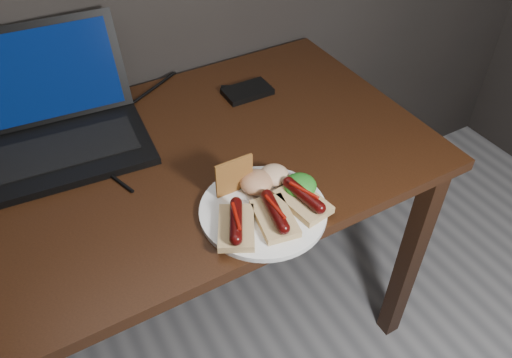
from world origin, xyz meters
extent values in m
cube|color=black|center=(0.00, 1.38, 0.73)|extent=(1.40, 0.70, 0.03)
cube|color=black|center=(0.65, 1.08, 0.36)|extent=(0.05, 0.05, 0.72)
cube|color=black|center=(0.65, 1.68, 0.36)|extent=(0.05, 0.05, 0.72)
cube|color=black|center=(-0.13, 1.52, 0.76)|extent=(0.42, 0.28, 0.02)
cube|color=black|center=(-0.13, 1.52, 0.77)|extent=(0.35, 0.16, 0.00)
cube|color=black|center=(-0.11, 1.68, 0.88)|extent=(0.41, 0.13, 0.23)
cube|color=#061D40|center=(-0.11, 1.68, 0.88)|extent=(0.37, 0.11, 0.20)
cube|color=black|center=(0.38, 1.54, 0.76)|extent=(0.13, 0.08, 0.02)
cylinder|color=black|center=(-0.06, 1.41, 0.75)|extent=(0.06, 0.17, 0.01)
cylinder|color=black|center=(0.15, 1.68, 0.75)|extent=(0.20, 0.11, 0.01)
cylinder|color=black|center=(0.39, 1.57, 0.75)|extent=(0.13, 0.08, 0.01)
cylinder|color=white|center=(0.19, 1.13, 0.76)|extent=(0.28, 0.28, 0.01)
cube|color=tan|center=(0.11, 1.10, 0.77)|extent=(0.12, 0.13, 0.02)
cylinder|color=#450407|center=(0.11, 1.10, 0.79)|extent=(0.07, 0.10, 0.02)
sphere|color=#450407|center=(0.09, 1.06, 0.79)|extent=(0.02, 0.02, 0.02)
sphere|color=#450407|center=(0.13, 1.15, 0.79)|extent=(0.03, 0.02, 0.02)
cylinder|color=maroon|center=(0.11, 1.10, 0.80)|extent=(0.03, 0.07, 0.01)
cube|color=tan|center=(0.19, 1.09, 0.77)|extent=(0.09, 0.13, 0.02)
cylinder|color=#450407|center=(0.19, 1.09, 0.79)|extent=(0.04, 0.10, 0.02)
sphere|color=#450407|center=(0.18, 1.04, 0.79)|extent=(0.03, 0.02, 0.02)
sphere|color=#450407|center=(0.20, 1.14, 0.79)|extent=(0.03, 0.02, 0.02)
cylinder|color=maroon|center=(0.19, 1.09, 0.80)|extent=(0.01, 0.07, 0.01)
cube|color=tan|center=(0.26, 1.10, 0.77)|extent=(0.09, 0.12, 0.02)
cylinder|color=#450407|center=(0.26, 1.10, 0.79)|extent=(0.04, 0.10, 0.02)
sphere|color=#450407|center=(0.27, 1.05, 0.79)|extent=(0.03, 0.02, 0.02)
sphere|color=#450407|center=(0.26, 1.15, 0.79)|extent=(0.03, 0.02, 0.02)
cylinder|color=maroon|center=(0.26, 1.10, 0.80)|extent=(0.03, 0.07, 0.01)
cube|color=#AC692F|center=(0.16, 1.21, 0.80)|extent=(0.09, 0.01, 0.08)
ellipsoid|color=#125C17|center=(0.28, 1.13, 0.78)|extent=(0.07, 0.07, 0.04)
ellipsoid|color=maroon|center=(0.20, 1.19, 0.78)|extent=(0.07, 0.07, 0.04)
ellipsoid|color=beige|center=(0.25, 1.19, 0.78)|extent=(0.06, 0.06, 0.04)
camera|label=1|loc=(-0.18, 0.52, 1.50)|focal=35.00mm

